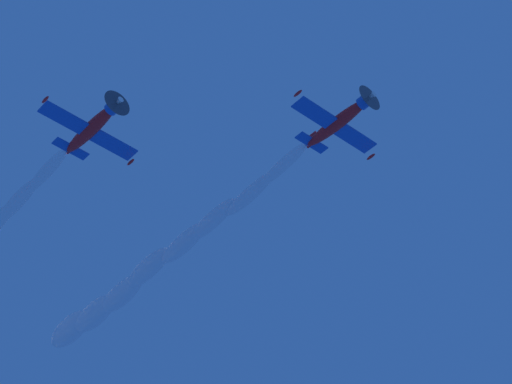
{
  "coord_description": "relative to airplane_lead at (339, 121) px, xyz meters",
  "views": [
    {
      "loc": [
        34.45,
        -16.71,
        1.66
      ],
      "look_at": [
        -13.79,
        0.33,
        59.49
      ],
      "focal_mm": 62.35,
      "sensor_mm": 36.0,
      "label": 1
    }
  ],
  "objects": [
    {
      "name": "airplane_left_wingman",
      "position": [
        -6.19,
        -19.08,
        -1.46
      ],
      "size": [
        7.8,
        8.6,
        2.92
      ],
      "color": "red"
    },
    {
      "name": "airplane_lead",
      "position": [
        0.0,
        0.0,
        0.0
      ],
      "size": [
        7.8,
        8.58,
        2.95
      ],
      "color": "red"
    },
    {
      "name": "smoke_trail_lead",
      "position": [
        -26.99,
        -10.93,
        2.05
      ],
      "size": [
        37.57,
        16.82,
        4.57
      ],
      "color": "white"
    }
  ]
}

